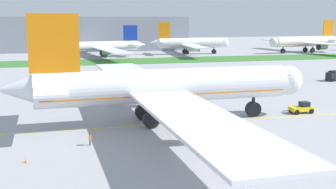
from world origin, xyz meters
TOP-DOWN VIEW (x-y plane):
  - ground_plane at (0.00, 0.00)m, footprint 600.00×600.00m
  - apron_taxi_line at (0.00, -3.66)m, footprint 280.00×0.36m
  - grass_median_strip at (0.00, 101.64)m, footprint 320.00×24.00m
  - airliner_foreground at (-6.09, -2.42)m, footprint 52.33×82.30m
  - pushback_tug at (20.72, -1.46)m, footprint 6.17×2.57m
  - ground_crew_wingwalker_port at (-18.79, -12.62)m, footprint 0.35×0.58m
  - ground_crew_marshaller_front at (1.74, 8.44)m, footprint 0.50×0.41m
  - ground_crew_wingwalker_starboard at (0.15, -23.73)m, footprint 0.57×0.43m
  - traffic_cone_near_nose at (-26.92, -18.06)m, footprint 0.36×0.36m
  - service_truck_baggage_loader at (-11.46, 42.54)m, footprint 5.44×3.32m
  - service_truck_fuel_bowser at (51.76, 33.28)m, footprint 4.79×3.48m
  - parked_airliner_far_left at (-5.41, 122.58)m, footprint 43.93×70.41m
  - parked_airliner_far_centre at (38.49, 128.77)m, footprint 39.29×60.70m
  - parked_airliner_far_right at (98.76, 124.16)m, footprint 44.45×70.01m
  - terminal_building at (-3.76, 163.37)m, footprint 98.51×20.00m

SIDE VIEW (x-z plane):
  - ground_plane at x=0.00m, z-range 0.00..0.00m
  - apron_taxi_line at x=0.00m, z-range 0.00..0.01m
  - grass_median_strip at x=0.00m, z-range 0.00..0.10m
  - traffic_cone_near_nose at x=-26.92m, z-range -0.01..0.57m
  - pushback_tug at x=20.72m, z-range -0.09..2.02m
  - ground_crew_marshaller_front at x=1.74m, z-range 0.17..1.77m
  - ground_crew_wingwalker_port at x=-18.79m, z-range 0.18..1.88m
  - ground_crew_wingwalker_starboard at x=0.15m, z-range 0.19..1.96m
  - service_truck_baggage_loader at x=-11.46m, z-range 0.13..2.72m
  - service_truck_fuel_bowser at x=51.76m, z-range 0.13..2.96m
  - parked_airliner_far_left at x=-5.41m, z-range -2.26..11.82m
  - parked_airliner_far_centre at x=38.49m, z-range -2.49..12.93m
  - parked_airliner_far_right at x=98.76m, z-range -2.61..13.61m
  - airliner_foreground at x=-6.09m, z-range -2.91..15.20m
  - terminal_building at x=-3.76m, z-range 0.00..18.00m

